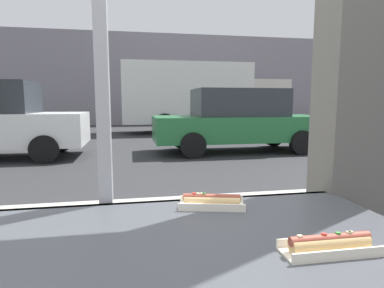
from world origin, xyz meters
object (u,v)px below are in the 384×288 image
object	(u,v)px
hotdog_tray_near	(330,244)
parked_car_green	(238,120)
hotdog_tray_far	(212,201)
box_truck	(201,96)

from	to	relation	value
hotdog_tray_near	parked_car_green	distance (m)	8.21
hotdog_tray_far	box_truck	distance (m)	13.58
parked_car_green	box_truck	bearing A→B (deg)	87.78
hotdog_tray_far	parked_car_green	xyz separation A→B (m)	(2.64, 7.42, -0.15)
hotdog_tray_near	hotdog_tray_far	distance (m)	0.46
parked_car_green	hotdog_tray_near	bearing A→B (deg)	-107.24
hotdog_tray_near	parked_car_green	xyz separation A→B (m)	(2.43, 7.84, -0.15)
hotdog_tray_near	parked_car_green	bearing A→B (deg)	72.76
box_truck	hotdog_tray_near	bearing A→B (deg)	-101.00
parked_car_green	box_truck	size ratio (longest dim) A/B	0.64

